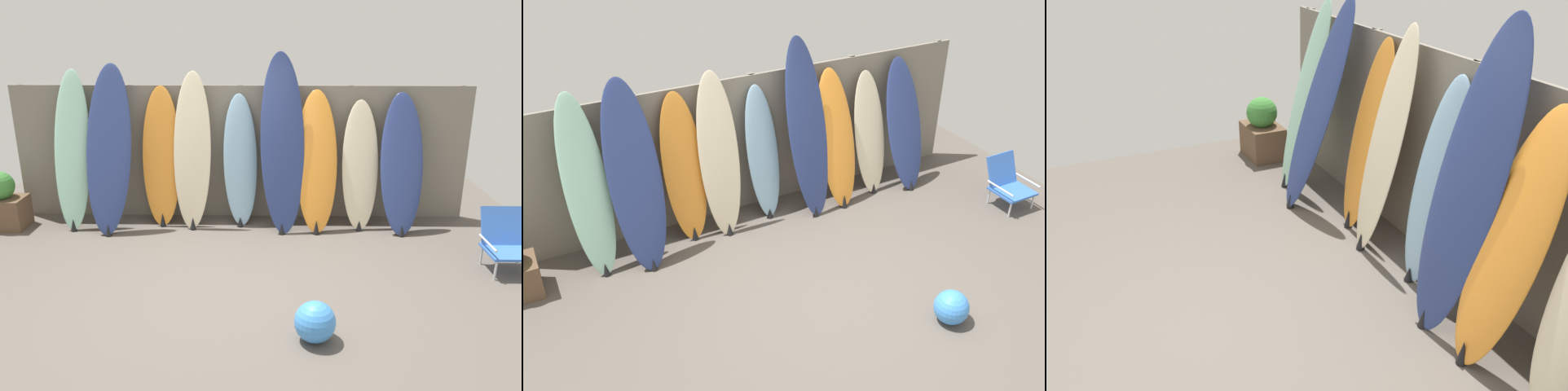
# 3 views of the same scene
# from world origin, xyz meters

# --- Properties ---
(ground) EXTENTS (7.68, 7.68, 0.00)m
(ground) POSITION_xyz_m (0.00, 0.00, 0.00)
(ground) COLOR #5B544C
(fence_back) EXTENTS (6.08, 0.11, 1.80)m
(fence_back) POSITION_xyz_m (-0.00, 2.01, 0.90)
(fence_back) COLOR gray
(fence_back) RESTS_ON ground
(surfboard_seafoam_0) EXTENTS (0.47, 0.61, 2.03)m
(surfboard_seafoam_0) POSITION_xyz_m (-2.15, 1.63, 1.00)
(surfboard_seafoam_0) COLOR #9ED6BC
(surfboard_seafoam_0) RESTS_ON ground
(surfboard_navy_1) EXTENTS (0.62, 0.79, 2.11)m
(surfboard_navy_1) POSITION_xyz_m (-1.64, 1.53, 1.04)
(surfboard_navy_1) COLOR navy
(surfboard_navy_1) RESTS_ON ground
(surfboard_orange_2) EXTENTS (0.50, 0.42, 1.81)m
(surfboard_orange_2) POSITION_xyz_m (-1.02, 1.73, 0.89)
(surfboard_orange_2) COLOR orange
(surfboard_orange_2) RESTS_ON ground
(surfboard_cream_3) EXTENTS (0.52, 0.51, 2.00)m
(surfboard_cream_3) POSITION_xyz_m (-0.61, 1.66, 0.99)
(surfboard_cream_3) COLOR beige
(surfboard_cream_3) RESTS_ON ground
(surfboard_skyblue_4) EXTENTS (0.49, 0.48, 1.72)m
(surfboard_skyblue_4) POSITION_xyz_m (0.01, 1.75, 0.85)
(surfboard_skyblue_4) COLOR #8CB7D6
(surfboard_skyblue_4) RESTS_ON ground
(surfboard_navy_5) EXTENTS (0.63, 0.69, 2.25)m
(surfboard_navy_5) POSITION_xyz_m (0.55, 1.58, 1.11)
(surfboard_navy_5) COLOR navy
(surfboard_navy_5) RESTS_ON ground
(surfboard_orange_6) EXTENTS (0.53, 0.64, 1.78)m
(surfboard_orange_6) POSITION_xyz_m (0.99, 1.59, 0.88)
(surfboard_orange_6) COLOR orange
(surfboard_orange_6) RESTS_ON ground
(surfboard_cream_7) EXTENTS (0.47, 0.48, 1.65)m
(surfboard_cream_7) POSITION_xyz_m (1.56, 1.66, 0.81)
(surfboard_cream_7) COLOR beige
(surfboard_cream_7) RESTS_ON ground
(surfboard_navy_8) EXTENTS (0.55, 0.71, 1.75)m
(surfboard_navy_8) POSITION_xyz_m (2.07, 1.57, 0.87)
(surfboard_navy_8) COLOR navy
(surfboard_navy_8) RESTS_ON ground
(beach_chair) EXTENTS (0.50, 0.56, 0.65)m
(beach_chair) POSITION_xyz_m (2.97, 0.44, 0.32)
(beach_chair) COLOR silver
(beach_chair) RESTS_ON ground
(planter_box) EXTENTS (0.59, 0.41, 0.76)m
(planter_box) POSITION_xyz_m (-3.10, 1.49, 0.34)
(planter_box) COLOR brown
(planter_box) RESTS_ON ground
(beach_ball) EXTENTS (0.35, 0.35, 0.35)m
(beach_ball) POSITION_xyz_m (0.79, -0.97, 0.18)
(beach_ball) COLOR #3F8CE5
(beach_ball) RESTS_ON ground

